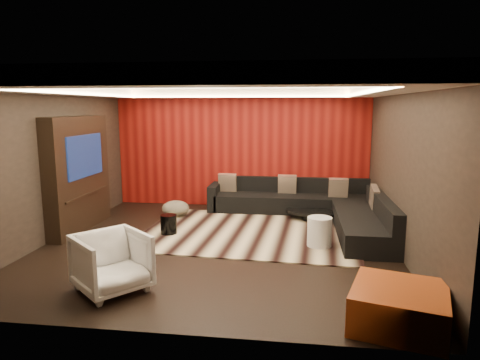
# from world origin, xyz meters

# --- Properties ---
(floor) EXTENTS (6.00, 6.00, 0.02)m
(floor) POSITION_xyz_m (0.00, 0.00, -0.01)
(floor) COLOR black
(floor) RESTS_ON ground
(ceiling) EXTENTS (6.00, 6.00, 0.02)m
(ceiling) POSITION_xyz_m (0.00, 0.00, 2.81)
(ceiling) COLOR silver
(ceiling) RESTS_ON ground
(wall_back) EXTENTS (6.00, 0.02, 2.80)m
(wall_back) POSITION_xyz_m (0.00, 3.01, 1.40)
(wall_back) COLOR black
(wall_back) RESTS_ON ground
(wall_left) EXTENTS (0.02, 6.00, 2.80)m
(wall_left) POSITION_xyz_m (-3.01, 0.00, 1.40)
(wall_left) COLOR black
(wall_left) RESTS_ON ground
(wall_right) EXTENTS (0.02, 6.00, 2.80)m
(wall_right) POSITION_xyz_m (3.01, 0.00, 1.40)
(wall_right) COLOR black
(wall_right) RESTS_ON ground
(red_feature_wall) EXTENTS (5.98, 0.05, 2.78)m
(red_feature_wall) POSITION_xyz_m (0.00, 2.97, 1.40)
(red_feature_wall) COLOR #6B0C0A
(red_feature_wall) RESTS_ON ground
(soffit_back) EXTENTS (6.00, 0.60, 0.22)m
(soffit_back) POSITION_xyz_m (0.00, 2.70, 2.69)
(soffit_back) COLOR silver
(soffit_back) RESTS_ON ground
(soffit_front) EXTENTS (6.00, 0.60, 0.22)m
(soffit_front) POSITION_xyz_m (0.00, -2.70, 2.69)
(soffit_front) COLOR silver
(soffit_front) RESTS_ON ground
(soffit_left) EXTENTS (0.60, 4.80, 0.22)m
(soffit_left) POSITION_xyz_m (-2.70, 0.00, 2.69)
(soffit_left) COLOR silver
(soffit_left) RESTS_ON ground
(soffit_right) EXTENTS (0.60, 4.80, 0.22)m
(soffit_right) POSITION_xyz_m (2.70, 0.00, 2.69)
(soffit_right) COLOR silver
(soffit_right) RESTS_ON ground
(cove_back) EXTENTS (4.80, 0.08, 0.04)m
(cove_back) POSITION_xyz_m (0.00, 2.36, 2.60)
(cove_back) COLOR #FFD899
(cove_back) RESTS_ON ground
(cove_front) EXTENTS (4.80, 0.08, 0.04)m
(cove_front) POSITION_xyz_m (0.00, -2.36, 2.60)
(cove_front) COLOR #FFD899
(cove_front) RESTS_ON ground
(cove_left) EXTENTS (0.08, 4.80, 0.04)m
(cove_left) POSITION_xyz_m (-2.36, 0.00, 2.60)
(cove_left) COLOR #FFD899
(cove_left) RESTS_ON ground
(cove_right) EXTENTS (0.08, 4.80, 0.04)m
(cove_right) POSITION_xyz_m (2.36, 0.00, 2.60)
(cove_right) COLOR #FFD899
(cove_right) RESTS_ON ground
(tv_surround) EXTENTS (0.30, 2.00, 2.20)m
(tv_surround) POSITION_xyz_m (-2.85, 0.60, 1.10)
(tv_surround) COLOR black
(tv_surround) RESTS_ON ground
(tv_screen) EXTENTS (0.04, 1.30, 0.80)m
(tv_screen) POSITION_xyz_m (-2.69, 0.60, 1.45)
(tv_screen) COLOR black
(tv_screen) RESTS_ON ground
(tv_shelf) EXTENTS (0.04, 1.60, 0.04)m
(tv_shelf) POSITION_xyz_m (-2.69, 0.60, 0.70)
(tv_shelf) COLOR black
(tv_shelf) RESTS_ON ground
(rug) EXTENTS (4.17, 3.23, 0.02)m
(rug) POSITION_xyz_m (0.47, 0.78, 0.01)
(rug) COLOR beige
(rug) RESTS_ON floor
(coffee_table) EXTENTS (1.36, 1.36, 0.19)m
(coffee_table) POSITION_xyz_m (1.66, 1.85, 0.11)
(coffee_table) COLOR black
(coffee_table) RESTS_ON rug
(drum_stool) EXTENTS (0.38, 0.38, 0.36)m
(drum_stool) POSITION_xyz_m (-1.04, 0.47, 0.20)
(drum_stool) COLOR black
(drum_stool) RESTS_ON rug
(striped_pouf) EXTENTS (0.76, 0.76, 0.33)m
(striped_pouf) POSITION_xyz_m (-1.28, 1.79, 0.18)
(striped_pouf) COLOR beige
(striped_pouf) RESTS_ON rug
(white_side_table) EXTENTS (0.45, 0.45, 0.52)m
(white_side_table) POSITION_xyz_m (1.74, 0.11, 0.26)
(white_side_table) COLOR silver
(white_side_table) RESTS_ON floor
(orange_ottoman) EXTENTS (1.22, 1.22, 0.44)m
(orange_ottoman) POSITION_xyz_m (2.47, -2.50, 0.22)
(orange_ottoman) COLOR #A43815
(orange_ottoman) RESTS_ON floor
(armchair) EXTENTS (1.18, 1.18, 0.77)m
(armchair) POSITION_xyz_m (-1.02, -2.05, 0.39)
(armchair) COLOR silver
(armchair) RESTS_ON floor
(sectional_sofa) EXTENTS (3.65, 3.50, 0.75)m
(sectional_sofa) POSITION_xyz_m (1.73, 1.86, 0.26)
(sectional_sofa) COLOR black
(sectional_sofa) RESTS_ON floor
(throw_pillows) EXTENTS (3.39, 1.63, 0.50)m
(throw_pillows) POSITION_xyz_m (1.48, 2.29, 0.62)
(throw_pillows) COLOR tan
(throw_pillows) RESTS_ON sectional_sofa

